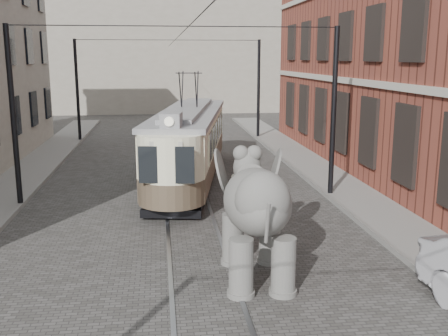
{
  "coord_description": "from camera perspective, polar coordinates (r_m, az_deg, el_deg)",
  "views": [
    {
      "loc": [
        -0.89,
        -11.7,
        4.95
      ],
      "look_at": [
        0.78,
        1.64,
        2.1
      ],
      "focal_mm": 41.93,
      "sensor_mm": 36.0,
      "label": 1
    }
  ],
  "objects": [
    {
      "name": "ground",
      "position": [
        12.74,
        -2.61,
        -10.91
      ],
      "size": [
        120.0,
        120.0,
        0.0
      ],
      "primitive_type": "plane",
      "color": "#494643"
    },
    {
      "name": "tram_rails",
      "position": [
        12.73,
        -2.61,
        -10.86
      ],
      "size": [
        1.54,
        80.0,
        0.02
      ],
      "primitive_type": null,
      "color": "slate",
      "rests_on": "ground"
    },
    {
      "name": "sidewalk_right",
      "position": [
        14.43,
        22.18,
        -8.7
      ],
      "size": [
        2.0,
        60.0,
        0.15
      ],
      "primitive_type": "cube",
      "color": "slate",
      "rests_on": "ground"
    },
    {
      "name": "distant_block",
      "position": [
        51.75,
        -6.32,
        14.18
      ],
      "size": [
        28.0,
        10.0,
        14.0
      ],
      "primitive_type": "cube",
      "color": "gray",
      "rests_on": "ground"
    },
    {
      "name": "catenary",
      "position": [
        16.83,
        -4.75,
        5.28
      ],
      "size": [
        11.0,
        30.2,
        6.0
      ],
      "primitive_type": null,
      "color": "black",
      "rests_on": "ground"
    },
    {
      "name": "tram",
      "position": [
        21.13,
        -3.78,
        4.45
      ],
      "size": [
        4.14,
        11.29,
        4.39
      ],
      "primitive_type": null,
      "rotation": [
        0.0,
        0.0,
        -0.17
      ],
      "color": "beige",
      "rests_on": "ground"
    },
    {
      "name": "elephant",
      "position": [
        11.78,
        3.6,
        -5.57
      ],
      "size": [
        2.74,
        4.7,
        2.81
      ],
      "primitive_type": null,
      "rotation": [
        0.0,
        0.0,
        -0.05
      ],
      "color": "#5E5B57",
      "rests_on": "ground"
    }
  ]
}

